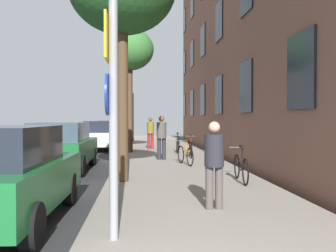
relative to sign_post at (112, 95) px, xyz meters
name	(u,v)px	position (x,y,z in m)	size (l,w,h in m)	color
ground_plane	(89,158)	(-1.89, 11.73, -2.06)	(41.80, 41.80, 0.00)	#332D28
road_asphalt	(41,158)	(-3.99, 11.73, -2.06)	(7.00, 38.00, 0.01)	#2D2D30
sidewalk	(166,156)	(1.61, 11.73, -2.00)	(4.20, 38.00, 0.12)	gray
sign_post	(112,95)	(0.00, 0.00, 0.00)	(0.16, 0.60, 3.56)	gray
traffic_light	(132,108)	(-0.19, 22.45, 0.49)	(0.43, 0.24, 3.55)	black
tree_far	(129,52)	(-0.11, 13.08, 2.96)	(2.40, 2.40, 6.04)	#4C3823
bicycle_0	(241,167)	(2.99, 4.31, -1.57)	(0.42, 1.76, 0.96)	black
bicycle_1	(185,154)	(2.00, 7.95, -1.58)	(0.50, 1.57, 0.93)	black
bicycle_2	(191,148)	(2.56, 10.54, -1.56)	(0.42, 1.73, 0.97)	black
bicycle_3	(178,145)	(2.23, 12.63, -1.56)	(0.47, 1.62, 0.97)	black
pedestrian_0	(214,159)	(1.72, 1.54, -1.04)	(0.50, 0.50, 1.58)	#4C4742
pedestrian_1	(161,135)	(1.26, 9.64, -0.95)	(0.40, 0.40, 1.75)	#26262D
pedestrian_2	(150,131)	(0.98, 14.97, -0.97)	(0.54, 0.54, 1.71)	maroon
car_1	(61,146)	(-2.23, 7.50, -1.22)	(1.92, 4.25, 1.62)	#19662D
car_2	(101,135)	(-1.73, 15.56, -1.22)	(1.95, 4.39, 1.62)	silver
car_3	(111,132)	(-1.60, 21.38, -1.22)	(2.04, 4.05, 1.62)	orange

